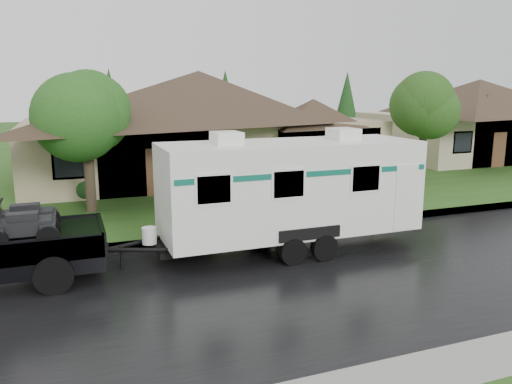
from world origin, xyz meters
TOP-DOWN VIEW (x-y plane):
  - ground at (0.00, 0.00)m, footprint 140.00×140.00m
  - road at (0.00, -2.00)m, footprint 140.00×8.00m
  - curb at (0.00, 2.25)m, footprint 140.00×0.50m
  - lawn at (0.00, 15.00)m, footprint 140.00×26.00m
  - house_main at (2.29, 13.84)m, footprint 19.44×10.80m
  - house_neighbor at (22.27, 14.34)m, footprint 15.12×9.72m
  - tree_left_green at (-4.17, 6.89)m, footprint 3.28×3.28m
  - tree_right_green at (12.40, 8.28)m, footprint 3.23×3.23m
  - shrub_row at (2.00, 9.30)m, footprint 13.60×1.00m
  - travel_trailer at (1.22, 0.40)m, footprint 8.06×2.83m

SIDE VIEW (x-z plane):
  - ground at x=0.00m, z-range 0.00..0.00m
  - road at x=0.00m, z-range 0.00..0.01m
  - curb at x=0.00m, z-range 0.00..0.15m
  - lawn at x=0.00m, z-range 0.00..0.15m
  - shrub_row at x=2.00m, z-range 0.15..1.15m
  - travel_trailer at x=1.22m, z-range 0.11..3.73m
  - house_neighbor at x=22.27m, z-range 0.10..6.55m
  - house_main at x=2.29m, z-range 0.14..7.04m
  - tree_right_green at x=12.40m, z-range 1.18..6.52m
  - tree_left_green at x=-4.17m, z-range 1.20..6.63m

